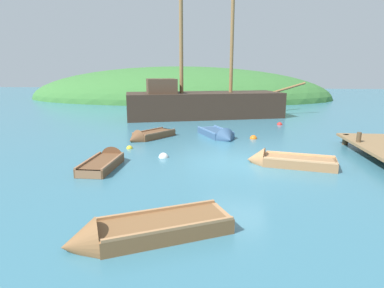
{
  "coord_description": "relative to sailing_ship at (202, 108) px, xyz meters",
  "views": [
    {
      "loc": [
        -0.54,
        -12.71,
        3.65
      ],
      "look_at": [
        -2.02,
        1.88,
        0.32
      ],
      "focal_mm": 29.98,
      "sensor_mm": 36.0,
      "label": 1
    }
  ],
  "objects": [
    {
      "name": "ground_plane",
      "position": [
        2.34,
        -13.34,
        -0.78
      ],
      "size": [
        120.0,
        120.0,
        0.0
      ],
      "primitive_type": "plane",
      "color": "teal"
    },
    {
      "name": "shore_hill",
      "position": [
        -4.72,
        19.18,
        -0.78
      ],
      "size": [
        41.6,
        23.03,
        8.67
      ],
      "primitive_type": "ellipsoid",
      "color": "#387033",
      "rests_on": "ground"
    },
    {
      "name": "sailing_ship",
      "position": [
        0.0,
        0.0,
        0.0
      ],
      "size": [
        15.0,
        7.39,
        11.35
      ],
      "rotation": [
        0.0,
        0.0,
        0.29
      ],
      "color": "#38281E",
      "rests_on": "ground"
    },
    {
      "name": "rowboat_center",
      "position": [
        -0.02,
        -19.68,
        -0.65
      ],
      "size": [
        3.82,
        2.64,
        1.06
      ],
      "rotation": [
        0.0,
        0.0,
        3.61
      ],
      "color": "brown",
      "rests_on": "ground"
    },
    {
      "name": "rowboat_far",
      "position": [
        1.54,
        -8.17,
        -0.67
      ],
      "size": [
        2.47,
        3.35,
        1.12
      ],
      "rotation": [
        0.0,
        0.0,
        5.18
      ],
      "color": "#335175",
      "rests_on": "ground"
    },
    {
      "name": "rowboat_portside",
      "position": [
        -2.38,
        -8.97,
        -0.66
      ],
      "size": [
        2.51,
        3.08,
        1.0
      ],
      "rotation": [
        0.0,
        0.0,
        4.13
      ],
      "color": "brown",
      "rests_on": "ground"
    },
    {
      "name": "rowboat_outer_right",
      "position": [
        -2.86,
        -14.16,
        -0.68
      ],
      "size": [
        1.05,
        3.04,
        1.0
      ],
      "rotation": [
        0.0,
        0.0,
        1.57
      ],
      "color": "brown",
      "rests_on": "ground"
    },
    {
      "name": "rowboat_near_dock",
      "position": [
        4.23,
        -13.45,
        -0.66
      ],
      "size": [
        3.56,
        1.82,
        1.07
      ],
      "rotation": [
        0.0,
        0.0,
        2.92
      ],
      "color": "#9E7047",
      "rests_on": "ground"
    },
    {
      "name": "buoy_white",
      "position": [
        -0.8,
        -12.79,
        -0.78
      ],
      "size": [
        0.42,
        0.42,
        0.42
      ],
      "primitive_type": "sphere",
      "color": "white",
      "rests_on": "ground"
    },
    {
      "name": "buoy_yellow",
      "position": [
        -2.74,
        -11.32,
        -0.78
      ],
      "size": [
        0.3,
        0.3,
        0.3
      ],
      "primitive_type": "sphere",
      "color": "yellow",
      "rests_on": "ground"
    },
    {
      "name": "buoy_orange",
      "position": [
        3.44,
        -8.37,
        -0.78
      ],
      "size": [
        0.41,
        0.41,
        0.41
      ],
      "primitive_type": "sphere",
      "color": "orange",
      "rests_on": "ground"
    },
    {
      "name": "buoy_red",
      "position": [
        5.68,
        -3.37,
        -0.78
      ],
      "size": [
        0.37,
        0.37,
        0.37
      ],
      "primitive_type": "sphere",
      "color": "red",
      "rests_on": "ground"
    }
  ]
}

